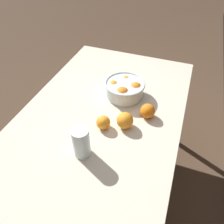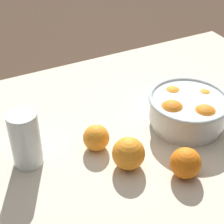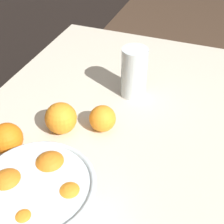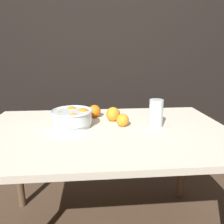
# 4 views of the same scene
# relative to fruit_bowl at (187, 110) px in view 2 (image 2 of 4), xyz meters

# --- Properties ---
(dining_table) EXTENTS (1.35, 0.85, 0.73)m
(dining_table) POSITION_rel_fruit_bowl_xyz_m (0.18, -0.07, -0.13)
(dining_table) COLOR beige
(dining_table) RESTS_ON ground_plane
(fruit_bowl) EXTENTS (0.23, 0.23, 0.10)m
(fruit_bowl) POSITION_rel_fruit_bowl_xyz_m (0.00, 0.00, 0.00)
(fruit_bowl) COLOR silver
(fruit_bowl) RESTS_ON dining_table
(juice_glass) EXTENTS (0.08, 0.08, 0.15)m
(juice_glass) POSITION_rel_fruit_bowl_xyz_m (0.46, -0.05, 0.01)
(juice_glass) COLOR #F4A314
(juice_glass) RESTS_ON dining_table
(orange_loose_near_bowl) EXTENTS (0.07, 0.07, 0.07)m
(orange_loose_near_bowl) POSITION_rel_fruit_bowl_xyz_m (0.28, -0.02, -0.02)
(orange_loose_near_bowl) COLOR orange
(orange_loose_near_bowl) RESTS_ON dining_table
(orange_loose_front) EXTENTS (0.08, 0.08, 0.08)m
(orange_loose_front) POSITION_rel_fruit_bowl_xyz_m (0.12, 0.17, -0.01)
(orange_loose_front) COLOR orange
(orange_loose_front) RESTS_ON dining_table
(orange_loose_aside) EXTENTS (0.08, 0.08, 0.08)m
(orange_loose_aside) POSITION_rel_fruit_bowl_xyz_m (0.23, 0.08, -0.01)
(orange_loose_aside) COLOR orange
(orange_loose_aside) RESTS_ON dining_table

